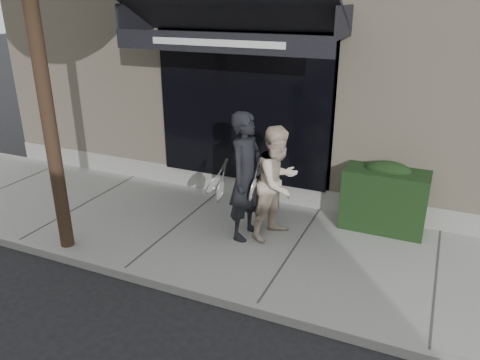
% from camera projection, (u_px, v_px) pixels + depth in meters
% --- Properties ---
extents(ground, '(80.00, 80.00, 0.00)m').
position_uv_depth(ground, '(294.00, 255.00, 7.10)').
color(ground, black).
rests_on(ground, ground).
extents(sidewalk, '(20.00, 3.00, 0.12)m').
position_uv_depth(sidewalk, '(294.00, 251.00, 7.07)').
color(sidewalk, gray).
rests_on(sidewalk, ground).
extents(curb, '(20.00, 0.10, 0.14)m').
position_uv_depth(curb, '(255.00, 310.00, 5.75)').
color(curb, gray).
rests_on(curb, ground).
extents(building_facade, '(14.30, 8.04, 5.64)m').
position_uv_depth(building_facade, '(367.00, 40.00, 10.30)').
color(building_facade, '#C7B498').
rests_on(building_facade, ground).
extents(hedge, '(1.30, 0.70, 1.14)m').
position_uv_depth(hedge, '(385.00, 197.00, 7.50)').
color(hedge, black).
rests_on(hedge, sidewalk).
extents(pedestrian_front, '(0.78, 0.93, 2.00)m').
position_uv_depth(pedestrian_front, '(246.00, 177.00, 7.06)').
color(pedestrian_front, black).
rests_on(pedestrian_front, sidewalk).
extents(pedestrian_back, '(0.93, 1.04, 1.78)m').
position_uv_depth(pedestrian_back, '(277.00, 183.00, 7.13)').
color(pedestrian_back, beige).
rests_on(pedestrian_back, sidewalk).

